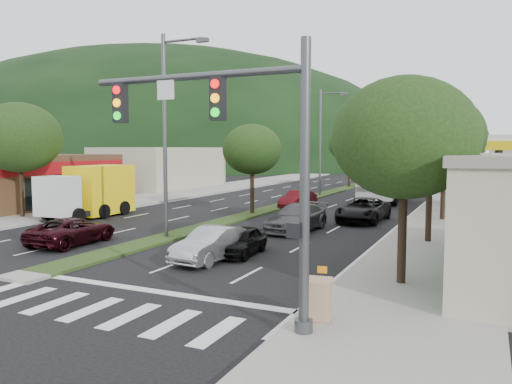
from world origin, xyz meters
The scene contains 27 objects.
ground centered at (0.00, 0.00, 0.00)m, with size 160.00×160.00×0.00m, color black.
sidewalk_right centered at (12.50, 25.00, 0.07)m, with size 5.00×90.00×0.15m, color gray.
sidewalk_left centered at (-13.00, 25.00, 0.07)m, with size 6.00×90.00×0.15m, color gray.
median centered at (0.00, 28.00, 0.06)m, with size 1.60×56.00×0.12m, color #213513.
traffic_signal centered at (9.03, -1.54, 4.65)m, with size 6.12×0.40×7.00m.
shop_left centered at (-18.46, 15.00, 2.01)m, with size 10.15×12.00×4.00m.
bldg_left_far centered at (-19.00, 34.00, 2.30)m, with size 9.00×14.00×4.60m, color #B1AB8C.
hill_far centered at (-80.00, 110.00, 0.00)m, with size 176.00×132.00×82.00m, color black.
tree_r_a centered at (12.00, 4.00, 4.82)m, with size 4.60×4.60×6.63m.
tree_r_b centered at (12.00, 12.00, 5.04)m, with size 4.80×4.80×6.94m.
tree_r_c centered at (12.00, 20.00, 4.75)m, with size 4.40×4.40×6.48m.
tree_r_d centered at (12.00, 30.00, 5.18)m, with size 5.00×5.00×7.17m.
tree_r_e centered at (12.00, 40.00, 4.89)m, with size 4.60×4.60×6.71m.
tree_med_near centered at (0.00, 18.00, 4.43)m, with size 4.00×4.00×6.02m.
tree_med_far centered at (0.00, 44.00, 5.01)m, with size 4.80×4.80×6.94m.
tree_l_a centered at (-12.50, 10.00, 5.18)m, with size 5.20×5.20×7.25m.
streetlight_near centered at (0.21, 8.00, 5.58)m, with size 2.60×0.25×10.00m.
streetlight_mid centered at (0.21, 33.00, 5.58)m, with size 2.60×0.25×10.00m.
sedan_silver centered at (4.54, 4.73, 0.67)m, with size 1.43×4.09×1.35m, color #A8ABB0.
suv_maroon centered at (-3.16, 4.95, 0.63)m, with size 2.10×4.56×1.27m, color black.
car_queue_a centered at (5.08, 6.16, 0.60)m, with size 1.42×3.53×1.20m, color black.
car_queue_b centered at (5.08, 12.94, 0.73)m, with size 2.04×5.03×1.46m, color #46454A.
car_queue_c centered at (1.50, 22.94, 0.66)m, with size 1.40×4.02×1.32m, color #510D12.
car_queue_d centered at (7.59, 17.94, 0.73)m, with size 2.43×5.26×1.46m, color black.
box_truck centered at (-9.00, 12.51, 1.59)m, with size 2.84×6.88×3.35m.
motorhome centered at (6.48, 30.79, 2.04)m, with size 3.32×10.03×3.82m.
a_frame_sign centered at (10.67, -0.61, 0.80)m, with size 0.76×0.84×1.46m.
Camera 1 is at (14.42, -12.40, 4.49)m, focal length 35.00 mm.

